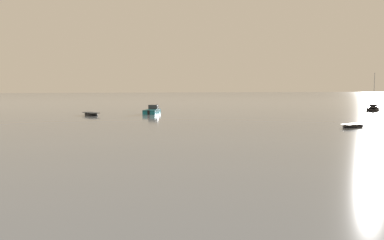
{
  "coord_description": "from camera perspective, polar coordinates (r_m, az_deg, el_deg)",
  "views": [
    {
      "loc": [
        -17.36,
        -8.84,
        4.53
      ],
      "look_at": [
        -1.67,
        37.43,
        0.56
      ],
      "focal_mm": 36.63,
      "sensor_mm": 36.0,
      "label": 1
    }
  ],
  "objects": [
    {
      "name": "motorboat_moored_0",
      "position": [
        70.84,
        -5.69,
        1.24
      ],
      "size": [
        4.55,
        6.4,
        2.32
      ],
      "rotation": [
        0.0,
        0.0,
        1.12
      ],
      "color": "#197084",
      "rests_on": "ground"
    },
    {
      "name": "rowboat_moored_0",
      "position": [
        49.26,
        22.4,
        -0.81
      ],
      "size": [
        3.71,
        1.99,
        0.56
      ],
      "rotation": [
        0.0,
        0.0,
        0.23
      ],
      "color": "black",
      "rests_on": "ground"
    },
    {
      "name": "rowboat_moored_2",
      "position": [
        67.88,
        -14.49,
        0.83
      ],
      "size": [
        2.81,
        4.6,
        0.69
      ],
      "rotation": [
        0.0,
        0.0,
        1.9
      ],
      "color": "black",
      "rests_on": "ground"
    },
    {
      "name": "sailboat_moored_0",
      "position": [
        87.27,
        24.84,
        1.47
      ],
      "size": [
        7.04,
        6.1,
        8.02
      ],
      "rotation": [
        0.0,
        0.0,
        0.65
      ],
      "color": "black",
      "rests_on": "ground"
    }
  ]
}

